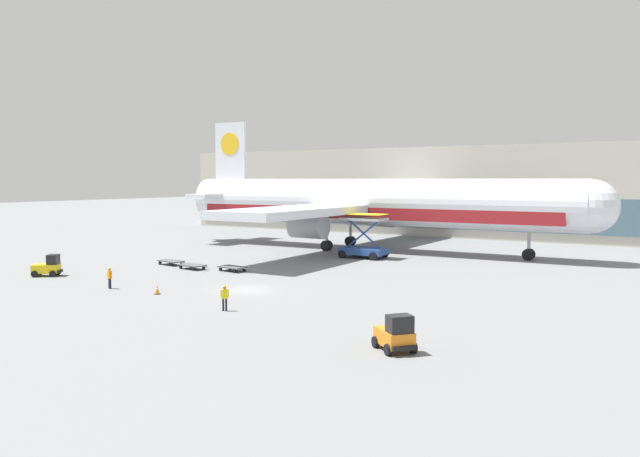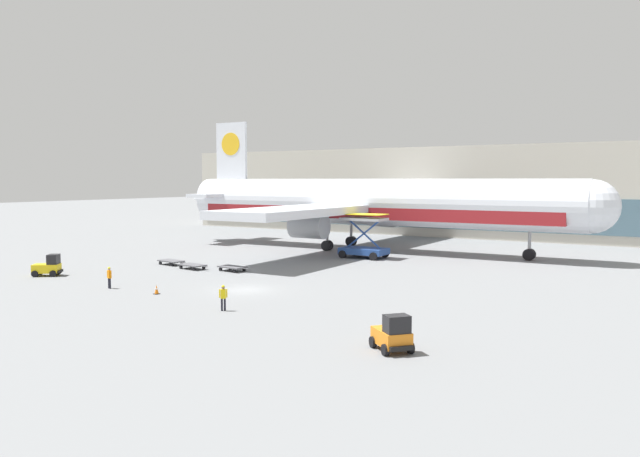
{
  "view_description": "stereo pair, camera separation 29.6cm",
  "coord_description": "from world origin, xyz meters",
  "px_view_note": "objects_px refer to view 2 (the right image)",
  "views": [
    {
      "loc": [
        31.24,
        -39.27,
        8.88
      ],
      "look_at": [
        -1.41,
        13.8,
        4.0
      ],
      "focal_mm": 35.0,
      "sensor_mm": 36.0,
      "label": 1
    },
    {
      "loc": [
        31.49,
        -39.11,
        8.88
      ],
      "look_at": [
        -1.41,
        13.8,
        4.0
      ],
      "focal_mm": 35.0,
      "sensor_mm": 36.0,
      "label": 2
    }
  ],
  "objects_px": {
    "airplane_main": "(363,204)",
    "baggage_tug_foreground": "(48,266)",
    "baggage_dolly_second": "(192,265)",
    "baggage_dolly_third": "(232,267)",
    "ground_crew_near": "(223,296)",
    "ground_crew_far": "(109,276)",
    "baggage_dolly_lead": "(171,261)",
    "baggage_tug_mid": "(393,335)",
    "traffic_cone_near": "(157,289)",
    "scissor_lift_loader": "(364,241)"
  },
  "relations": [
    {
      "from": "baggage_tug_foreground",
      "to": "baggage_tug_mid",
      "type": "relative_size",
      "value": 1.01
    },
    {
      "from": "baggage_tug_mid",
      "to": "airplane_main",
      "type": "bearing_deg",
      "value": 160.15
    },
    {
      "from": "baggage_dolly_third",
      "to": "ground_crew_far",
      "type": "distance_m",
      "value": 13.02
    },
    {
      "from": "baggage_tug_mid",
      "to": "ground_crew_far",
      "type": "relative_size",
      "value": 1.56
    },
    {
      "from": "ground_crew_far",
      "to": "traffic_cone_near",
      "type": "relative_size",
      "value": 2.41
    },
    {
      "from": "airplane_main",
      "to": "baggage_dolly_third",
      "type": "height_order",
      "value": "airplane_main"
    },
    {
      "from": "scissor_lift_loader",
      "to": "baggage_tug_foreground",
      "type": "distance_m",
      "value": 32.97
    },
    {
      "from": "airplane_main",
      "to": "ground_crew_near",
      "type": "xyz_separation_m",
      "value": [
        9.35,
        -37.78,
        -4.79
      ]
    },
    {
      "from": "ground_crew_near",
      "to": "ground_crew_far",
      "type": "bearing_deg",
      "value": 132.47
    },
    {
      "from": "baggage_dolly_lead",
      "to": "ground_crew_near",
      "type": "relative_size",
      "value": 2.13
    },
    {
      "from": "baggage_dolly_lead",
      "to": "baggage_dolly_second",
      "type": "bearing_deg",
      "value": -8.0
    },
    {
      "from": "ground_crew_near",
      "to": "baggage_dolly_lead",
      "type": "bearing_deg",
      "value": 103.12
    },
    {
      "from": "airplane_main",
      "to": "baggage_dolly_second",
      "type": "relative_size",
      "value": 15.4
    },
    {
      "from": "scissor_lift_loader",
      "to": "baggage_tug_foreground",
      "type": "xyz_separation_m",
      "value": [
        -18.59,
        -27.21,
        -1.06
      ]
    },
    {
      "from": "scissor_lift_loader",
      "to": "baggage_dolly_third",
      "type": "xyz_separation_m",
      "value": [
        -6.0,
        -15.97,
        -1.55
      ]
    },
    {
      "from": "ground_crew_far",
      "to": "traffic_cone_near",
      "type": "height_order",
      "value": "ground_crew_far"
    },
    {
      "from": "baggage_tug_mid",
      "to": "ground_crew_near",
      "type": "xyz_separation_m",
      "value": [
        -14.07,
        3.05,
        0.17
      ]
    },
    {
      "from": "ground_crew_far",
      "to": "scissor_lift_loader",
      "type": "bearing_deg",
      "value": 87.0
    },
    {
      "from": "baggage_tug_foreground",
      "to": "scissor_lift_loader",
      "type": "bearing_deg",
      "value": 18.98
    },
    {
      "from": "scissor_lift_loader",
      "to": "ground_crew_near",
      "type": "height_order",
      "value": "scissor_lift_loader"
    },
    {
      "from": "baggage_tug_mid",
      "to": "baggage_dolly_lead",
      "type": "distance_m",
      "value": 38.19
    },
    {
      "from": "baggage_dolly_lead",
      "to": "traffic_cone_near",
      "type": "height_order",
      "value": "traffic_cone_near"
    },
    {
      "from": "baggage_tug_foreground",
      "to": "baggage_dolly_lead",
      "type": "relative_size",
      "value": 0.74
    },
    {
      "from": "baggage_dolly_lead",
      "to": "ground_crew_far",
      "type": "distance_m",
      "value": 14.32
    },
    {
      "from": "scissor_lift_loader",
      "to": "baggage_dolly_third",
      "type": "distance_m",
      "value": 17.12
    },
    {
      "from": "baggage_tug_mid",
      "to": "baggage_dolly_third",
      "type": "distance_m",
      "value": 30.92
    },
    {
      "from": "scissor_lift_loader",
      "to": "baggage_tug_mid",
      "type": "height_order",
      "value": "scissor_lift_loader"
    },
    {
      "from": "baggage_dolly_second",
      "to": "baggage_tug_mid",
      "type": "bearing_deg",
      "value": -21.55
    },
    {
      "from": "scissor_lift_loader",
      "to": "ground_crew_near",
      "type": "xyz_separation_m",
      "value": [
        5.35,
        -30.51,
        -0.89
      ]
    },
    {
      "from": "ground_crew_far",
      "to": "traffic_cone_near",
      "type": "xyz_separation_m",
      "value": [
        5.15,
        0.26,
        -0.69
      ]
    },
    {
      "from": "baggage_dolly_third",
      "to": "airplane_main",
      "type": "bearing_deg",
      "value": 92.72
    },
    {
      "from": "airplane_main",
      "to": "scissor_lift_loader",
      "type": "distance_m",
      "value": 9.17
    },
    {
      "from": "baggage_tug_foreground",
      "to": "baggage_tug_mid",
      "type": "bearing_deg",
      "value": -46.17
    },
    {
      "from": "airplane_main",
      "to": "baggage_tug_foreground",
      "type": "distance_m",
      "value": 37.76
    },
    {
      "from": "airplane_main",
      "to": "baggage_tug_foreground",
      "type": "bearing_deg",
      "value": -113.99
    },
    {
      "from": "baggage_dolly_lead",
      "to": "traffic_cone_near",
      "type": "xyz_separation_m",
      "value": [
        11.23,
        -12.69,
        -0.03
      ]
    },
    {
      "from": "scissor_lift_loader",
      "to": "baggage_dolly_second",
      "type": "bearing_deg",
      "value": -122.37
    },
    {
      "from": "baggage_tug_foreground",
      "to": "baggage_dolly_lead",
      "type": "bearing_deg",
      "value": 33.07
    },
    {
      "from": "baggage_tug_mid",
      "to": "baggage_dolly_second",
      "type": "distance_m",
      "value": 34.07
    },
    {
      "from": "baggage_dolly_third",
      "to": "ground_crew_near",
      "type": "height_order",
      "value": "ground_crew_near"
    },
    {
      "from": "airplane_main",
      "to": "traffic_cone_near",
      "type": "xyz_separation_m",
      "value": [
        0.85,
        -35.77,
        -5.48
      ]
    },
    {
      "from": "baggage_dolly_lead",
      "to": "traffic_cone_near",
      "type": "distance_m",
      "value": 16.94
    },
    {
      "from": "baggage_tug_foreground",
      "to": "baggage_dolly_lead",
      "type": "distance_m",
      "value": 12.15
    },
    {
      "from": "baggage_tug_foreground",
      "to": "baggage_dolly_second",
      "type": "distance_m",
      "value": 13.19
    },
    {
      "from": "airplane_main",
      "to": "baggage_tug_foreground",
      "type": "xyz_separation_m",
      "value": [
        -14.59,
        -34.48,
        -4.96
      ]
    },
    {
      "from": "airplane_main",
      "to": "scissor_lift_loader",
      "type": "height_order",
      "value": "airplane_main"
    },
    {
      "from": "airplane_main",
      "to": "scissor_lift_loader",
      "type": "bearing_deg",
      "value": -62.22
    },
    {
      "from": "baggage_dolly_lead",
      "to": "baggage_dolly_second",
      "type": "height_order",
      "value": "same"
    },
    {
      "from": "baggage_tug_mid",
      "to": "baggage_dolly_third",
      "type": "xyz_separation_m",
      "value": [
        -25.42,
        17.6,
        -0.49
      ]
    },
    {
      "from": "baggage_tug_foreground",
      "to": "baggage_dolly_third",
      "type": "xyz_separation_m",
      "value": [
        12.59,
        11.24,
        -0.49
      ]
    }
  ]
}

